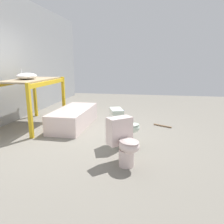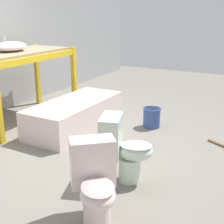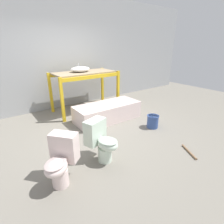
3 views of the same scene
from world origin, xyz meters
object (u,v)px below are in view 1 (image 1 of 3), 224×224
(bathtub_main, at_px, (74,116))
(toilet_near, at_px, (123,126))
(bucket_white, at_px, (119,116))
(sink_basin, at_px, (27,76))
(toilet_far, at_px, (124,141))

(bathtub_main, height_order, toilet_near, toilet_near)
(bucket_white, bearing_deg, sink_basin, 110.75)
(bathtub_main, distance_m, toilet_far, 2.27)
(bathtub_main, xyz_separation_m, bucket_white, (0.58, -1.00, -0.09))
(toilet_far, relative_size, bucket_white, 2.35)
(toilet_far, bearing_deg, toilet_near, 57.92)
(sink_basin, xyz_separation_m, bucket_white, (0.77, -2.02, -1.03))
(bathtub_main, xyz_separation_m, toilet_far, (-1.77, -1.42, 0.12))
(bathtub_main, relative_size, toilet_far, 2.41)
(bathtub_main, bearing_deg, toilet_near, -127.68)
(sink_basin, bearing_deg, toilet_near, -110.31)
(bathtub_main, height_order, bucket_white, bathtub_main)
(toilet_near, relative_size, toilet_far, 1.00)
(toilet_far, bearing_deg, bathtub_main, 88.58)
(toilet_near, height_order, bucket_white, toilet_near)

